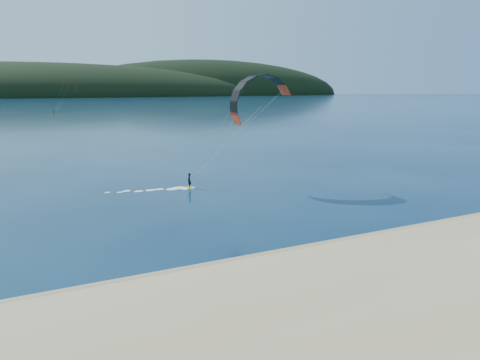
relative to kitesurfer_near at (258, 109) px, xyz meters
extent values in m
plane|color=#071E39|center=(-10.33, -24.64, -10.12)|extent=(1800.00, 1800.00, 0.00)
cube|color=#967E57|center=(-10.33, -20.14, -10.07)|extent=(220.00, 2.50, 0.10)
ellipsoid|color=black|center=(-60.33, 695.36, -10.12)|extent=(840.00, 280.00, 110.00)
ellipsoid|color=black|center=(249.67, 735.36, -10.12)|extent=(600.00, 240.00, 140.00)
cube|color=yellow|center=(-8.17, 3.21, -10.06)|extent=(0.97, 1.62, 0.09)
imported|color=black|center=(-8.17, 3.21, -9.08)|extent=(0.66, 0.81, 1.90)
cylinder|color=gray|center=(-3.72, 1.37, -4.20)|extent=(0.02, 0.02, 12.63)
cube|color=yellow|center=(-28.82, 176.47, -10.07)|extent=(1.31, 1.24, 0.08)
imported|color=black|center=(-28.82, 176.47, -9.20)|extent=(1.04, 1.02, 1.68)
cylinder|color=gray|center=(-24.58, 174.77, -3.15)|extent=(0.02, 0.02, 14.22)
camera|label=1|loc=(-21.56, -44.18, 2.46)|focal=29.08mm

